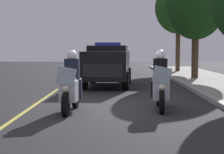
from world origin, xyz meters
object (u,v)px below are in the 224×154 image
police_motorcycle_lead_right (160,85)px  police_suv (108,63)px  tree_behind_suv (178,8)px  tree_far_back (196,1)px  police_motorcycle_lead_left (71,87)px

police_motorcycle_lead_right → police_suv: size_ratio=0.43×
police_suv → tree_behind_suv: 12.39m
police_suv → tree_far_back: (-3.89, 4.87, 3.37)m
police_motorcycle_lead_left → police_suv: 7.30m
police_motorcycle_lead_left → tree_behind_suv: tree_behind_suv is taller
police_motorcycle_lead_left → police_motorcycle_lead_right: size_ratio=1.00×
tree_behind_suv → police_suv: bearing=-25.0°
police_motorcycle_lead_left → police_suv: police_suv is taller
police_motorcycle_lead_right → tree_far_back: 11.77m
police_suv → tree_far_back: 7.08m
police_suv → tree_far_back: size_ratio=0.77×
police_suv → tree_behind_suv: tree_behind_suv is taller
police_motorcycle_lead_left → police_suv: (-7.24, 0.85, 0.37)m
tree_far_back → police_motorcycle_lead_left: bearing=-27.2°
police_suv → tree_behind_suv: size_ratio=0.76×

